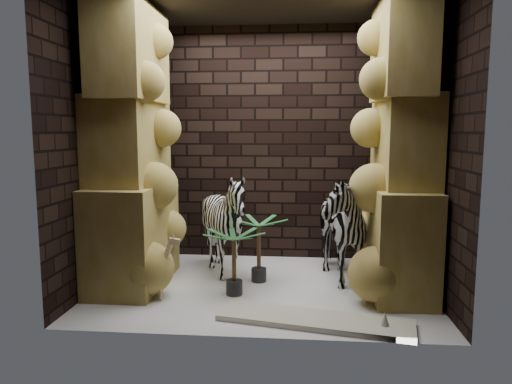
# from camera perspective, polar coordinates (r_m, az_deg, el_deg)

# --- Properties ---
(floor) EXTENTS (3.50, 3.50, 0.00)m
(floor) POSITION_cam_1_polar(r_m,az_deg,el_deg) (5.18, 0.64, -11.42)
(floor) COLOR silver
(floor) RESTS_ON ground
(wall_back) EXTENTS (3.50, 0.00, 3.50)m
(wall_back) POSITION_cam_1_polar(r_m,az_deg,el_deg) (6.15, 1.57, 5.82)
(wall_back) COLOR black
(wall_back) RESTS_ON ground
(wall_front) EXTENTS (3.50, 0.00, 3.50)m
(wall_front) POSITION_cam_1_polar(r_m,az_deg,el_deg) (3.66, -0.85, 4.72)
(wall_front) COLOR black
(wall_front) RESTS_ON ground
(wall_left) EXTENTS (0.00, 3.00, 3.00)m
(wall_left) POSITION_cam_1_polar(r_m,az_deg,el_deg) (5.33, -18.52, 5.19)
(wall_left) COLOR black
(wall_left) RESTS_ON ground
(wall_right) EXTENTS (0.00, 3.00, 3.00)m
(wall_right) POSITION_cam_1_polar(r_m,az_deg,el_deg) (5.08, 20.84, 4.99)
(wall_right) COLOR black
(wall_right) RESTS_ON ground
(rock_pillar_left) EXTENTS (0.68, 1.30, 3.00)m
(rock_pillar_left) POSITION_cam_1_polar(r_m,az_deg,el_deg) (5.20, -14.97, 5.27)
(rock_pillar_left) COLOR tan
(rock_pillar_left) RESTS_ON floor
(rock_pillar_right) EXTENTS (0.58, 1.25, 3.00)m
(rock_pillar_right) POSITION_cam_1_polar(r_m,az_deg,el_deg) (5.00, 17.19, 5.12)
(rock_pillar_right) COLOR tan
(rock_pillar_right) RESTS_ON floor
(zebra_right) EXTENTS (0.91, 1.32, 1.42)m
(zebra_right) POSITION_cam_1_polar(r_m,az_deg,el_deg) (5.31, 9.20, -3.14)
(zebra_right) COLOR white
(zebra_right) RESTS_ON floor
(zebra_left) EXTENTS (1.31, 1.45, 1.10)m
(zebra_left) POSITION_cam_1_polar(r_m,az_deg,el_deg) (5.39, -3.76, -4.63)
(zebra_left) COLOR white
(zebra_left) RESTS_ON floor
(giraffe_toy) EXTENTS (0.36, 0.16, 0.68)m
(giraffe_toy) POSITION_cam_1_polar(r_m,az_deg,el_deg) (4.82, -12.52, -8.83)
(giraffe_toy) COLOR beige
(giraffe_toy) RESTS_ON floor
(palm_front) EXTENTS (0.36, 0.36, 0.73)m
(palm_front) POSITION_cam_1_polar(r_m,az_deg,el_deg) (5.26, 0.35, -6.93)
(palm_front) COLOR #194E27
(palm_front) RESTS_ON floor
(palm_back) EXTENTS (0.36, 0.36, 0.68)m
(palm_back) POSITION_cam_1_polar(r_m,az_deg,el_deg) (4.86, -2.68, -8.50)
(palm_back) COLOR #194E27
(palm_back) RESTS_ON floor
(surfboard) EXTENTS (1.75, 0.75, 0.05)m
(surfboard) POSITION_cam_1_polar(r_m,az_deg,el_deg) (4.31, 7.05, -15.11)
(surfboard) COLOR beige
(surfboard) RESTS_ON floor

